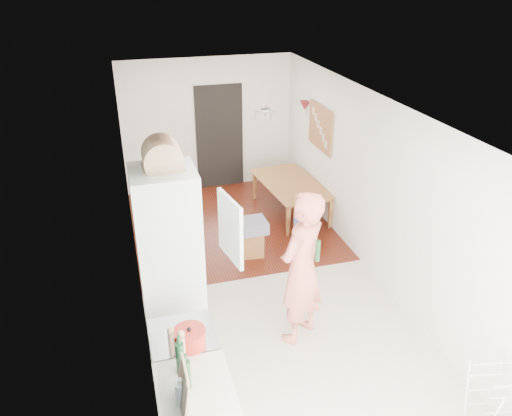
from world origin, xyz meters
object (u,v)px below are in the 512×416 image
dining_chair (306,222)px  stool (252,243)px  person (302,256)px  drying_rack (495,403)px  dining_table (292,200)px

dining_chair → stool: (-0.87, -0.03, -0.21)m
person → stool: (-0.05, 1.90, -0.89)m
person → drying_rack: (1.24, -1.79, -0.73)m
dining_chair → drying_rack: dining_chair is taller
person → drying_rack: bearing=88.3°
person → drying_rack: 2.29m
dining_chair → stool: 0.89m
dining_table → person: bearing=156.8°
stool → drying_rack: 3.91m
dining_chair → person: bearing=-95.6°
person → stool: 2.10m
person → dining_chair: (0.82, 1.93, -0.68)m
stool → drying_rack: bearing=-70.8°
dining_table → drying_rack: (0.23, -4.86, 0.13)m
dining_chair → drying_rack: 3.74m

